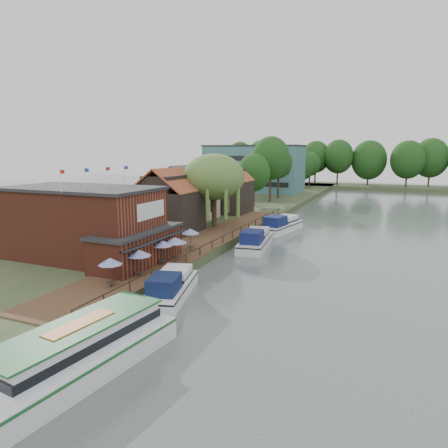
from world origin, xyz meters
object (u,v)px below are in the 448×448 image
at_px(umbrella_2, 162,252).
at_px(umbrella_4, 190,239).
at_px(cottage_a, 168,200).
at_px(umbrella_3, 175,249).
at_px(hotel_block, 254,168).
at_px(willow, 214,191).
at_px(cruiser_1, 255,238).
at_px(swan, 86,337).
at_px(cruiser_0, 171,283).
at_px(cruiser_2, 281,223).
at_px(pub, 99,224).
at_px(cottage_c, 229,188).
at_px(cottage_b, 184,192).
at_px(umbrella_1, 139,263).
at_px(tour_boat, 71,354).
at_px(umbrella_0, 111,272).

bearing_deg(umbrella_2, umbrella_4, 91.35).
relative_size(cottage_a, umbrella_3, 3.62).
bearing_deg(hotel_block, willow, -77.29).
bearing_deg(cruiser_1, swan, -102.10).
xyz_separation_m(cruiser_0, cruiser_2, (1.25, 29.73, 0.11)).
bearing_deg(cottage_a, cruiser_1, -2.71).
distance_m(umbrella_2, umbrella_4, 6.04).
bearing_deg(umbrella_4, hotel_block, 102.89).
bearing_deg(pub, umbrella_2, 5.00).
height_order(umbrella_2, swan, umbrella_2).
bearing_deg(cottage_c, cottage_b, -113.96).
bearing_deg(cruiser_0, umbrella_1, 153.52).
relative_size(pub, umbrella_2, 8.42).
xyz_separation_m(umbrella_3, umbrella_4, (-0.70, 4.52, 0.00)).
distance_m(cottage_a, cottage_c, 19.03).
bearing_deg(umbrella_1, hotel_block, 101.42).
bearing_deg(hotel_block, umbrella_3, -77.38).
relative_size(umbrella_4, tour_boat, 0.18).
distance_m(cottage_c, swan, 47.94).
relative_size(cottage_a, cruiser_0, 0.89).
bearing_deg(swan, pub, 126.76).
height_order(cottage_b, cottage_c, same).
height_order(cottage_b, tour_boat, cottage_b).
bearing_deg(cottage_b, cruiser_0, -63.39).
height_order(cottage_c, tour_boat, cottage_c).
bearing_deg(swan, tour_boat, -56.76).
bearing_deg(umbrella_3, cottage_b, 116.54).
height_order(umbrella_1, umbrella_4, same).
height_order(cottage_b, umbrella_2, cottage_b).
bearing_deg(cruiser_0, cottage_c, 90.55).
height_order(willow, umbrella_3, willow).
relative_size(pub, cottage_b, 2.08).
height_order(umbrella_1, tour_boat, umbrella_1).
bearing_deg(cruiser_0, cottage_a, 106.28).
relative_size(cottage_a, cottage_c, 1.01).
xyz_separation_m(willow, cruiser_2, (8.31, 5.66, -4.92)).
height_order(umbrella_0, umbrella_3, same).
distance_m(pub, cottage_c, 34.01).
xyz_separation_m(pub, umbrella_1, (7.02, -3.35, -2.36)).
xyz_separation_m(umbrella_0, umbrella_3, (0.90, 8.59, 0.00)).
height_order(cottage_b, willow, willow).
bearing_deg(cruiser_0, cottage_b, 101.65).
height_order(cruiser_1, tour_boat, tour_boat).
xyz_separation_m(pub, cottage_b, (-4.00, 25.00, 0.60)).
xyz_separation_m(umbrella_2, cruiser_0, (3.70, -4.68, -1.11)).
bearing_deg(umbrella_1, umbrella_2, 92.19).
height_order(umbrella_3, tour_boat, umbrella_3).
relative_size(cottage_b, swan, 21.82).
height_order(cruiser_1, cruiser_2, cruiser_2).
xyz_separation_m(umbrella_0, umbrella_4, (0.20, 13.11, 0.00)).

